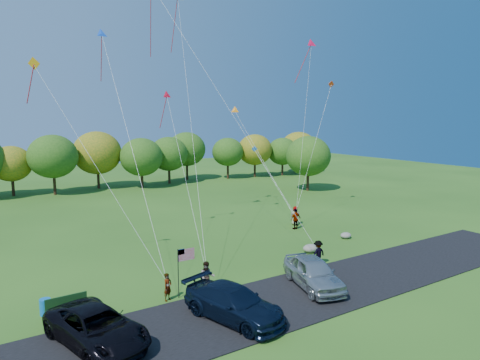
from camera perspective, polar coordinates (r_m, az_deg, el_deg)
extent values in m
plane|color=#295418|center=(27.95, 1.67, -12.61)|extent=(140.00, 140.00, 0.00)
cube|color=black|center=(24.98, 7.01, -15.25)|extent=(44.00, 6.00, 0.06)
cylinder|color=#3D2616|center=(59.39, -27.47, -0.71)|extent=(0.36, 0.36, 3.11)
ellipsoid|color=#355E17|center=(58.97, -27.72, 2.91)|extent=(6.81, 6.81, 6.13)
cylinder|color=#3D2616|center=(60.40, -23.20, -0.36)|extent=(0.36, 0.36, 2.97)
ellipsoid|color=#355E17|center=(60.03, -23.38, 2.70)|extent=(5.42, 5.42, 4.88)
cylinder|color=#3D2616|center=(63.67, -18.36, 0.28)|extent=(0.36, 0.36, 2.89)
ellipsoid|color=#355E17|center=(63.29, -18.51, 3.48)|extent=(6.54, 6.54, 5.89)
cylinder|color=#3D2616|center=(62.56, -13.89, 0.46)|extent=(0.36, 0.36, 3.18)
ellipsoid|color=#355E17|center=(62.21, -14.00, 3.45)|extent=(5.21, 5.21, 4.69)
cylinder|color=#3D2616|center=(65.91, -10.41, 0.93)|extent=(0.36, 0.36, 3.09)
ellipsoid|color=#255416|center=(65.54, -10.49, 4.02)|extent=(6.23, 6.23, 5.60)
cylinder|color=#3D2616|center=(67.30, -6.36, 0.92)|extent=(0.36, 0.36, 2.52)
ellipsoid|color=#255416|center=(66.97, -6.40, 3.48)|extent=(5.41, 5.41, 4.87)
cylinder|color=#3D2616|center=(68.55, -1.47, 1.27)|extent=(0.36, 0.36, 2.90)
ellipsoid|color=#355E17|center=(68.22, -1.48, 3.98)|extent=(5.54, 5.54, 4.98)
cylinder|color=#3D2616|center=(70.96, 1.67, 1.50)|extent=(0.36, 0.36, 2.86)
ellipsoid|color=#255416|center=(70.62, 1.68, 4.28)|extent=(6.23, 6.23, 5.60)
cylinder|color=#3D2616|center=(76.10, 3.14, 1.95)|extent=(0.36, 0.36, 2.81)
ellipsoid|color=#355E17|center=(75.79, 3.16, 4.47)|extent=(6.00, 6.00, 5.40)
cylinder|color=#3D2616|center=(78.16, 7.68, 2.16)|extent=(0.36, 0.36, 3.09)
ellipsoid|color=#255416|center=(77.86, 7.73, 4.73)|extent=(6.07, 6.07, 5.46)
cylinder|color=#3D2616|center=(58.89, 9.02, -0.07)|extent=(0.36, 0.36, 2.80)
ellipsoid|color=#255416|center=(58.49, 9.10, 3.17)|extent=(6.00, 6.00, 5.40)
imported|color=black|center=(20.91, -18.58, -18.09)|extent=(4.05, 6.23, 1.60)
imported|color=black|center=(22.05, -0.84, -16.10)|extent=(3.84, 6.09, 1.64)
imported|color=#A4ABAF|center=(26.12, 9.76, -12.06)|extent=(3.42, 5.56, 1.77)
imported|color=#4C4C59|center=(24.52, -9.62, -13.87)|extent=(0.68, 0.60, 1.56)
imported|color=#4C4C59|center=(25.20, -4.41, -12.80)|extent=(1.09, 0.98, 1.84)
imported|color=#4C4C59|center=(29.94, 10.36, -9.54)|extent=(1.13, 0.67, 1.73)
imported|color=#4C4C59|center=(38.85, 7.44, -5.17)|extent=(1.10, 0.48, 1.86)
imported|color=#4C4C59|center=(40.30, 7.37, -4.74)|extent=(1.03, 0.98, 1.78)
cube|color=#153A17|center=(24.40, -22.20, -15.31)|extent=(2.03, 0.19, 0.07)
cube|color=#153A17|center=(24.09, -22.16, -14.75)|extent=(2.02, 0.12, 0.62)
cube|color=#153A17|center=(24.39, -24.19, -16.05)|extent=(0.10, 0.51, 0.47)
cube|color=#153A17|center=(24.63, -20.17, -15.56)|extent=(0.10, 0.51, 0.47)
cylinder|color=#0B5EAB|center=(24.86, -24.52, -15.13)|extent=(0.56, 0.56, 0.83)
cylinder|color=black|center=(24.51, -8.24, -12.27)|extent=(0.05, 0.05, 2.82)
cube|color=red|center=(24.37, -7.18, -9.84)|extent=(1.01, 0.68, 0.02)
cube|color=navy|center=(24.19, -7.86, -9.48)|extent=(0.41, 0.02, 0.32)
ellipsoid|color=gray|center=(32.72, 9.37, -8.98)|extent=(1.21, 0.94, 0.60)
ellipsoid|color=slate|center=(36.90, 13.93, -7.19)|extent=(0.96, 0.80, 0.50)
cone|color=blue|center=(33.36, -17.97, 18.08)|extent=(0.91, 0.55, 0.77)
cone|color=orange|center=(41.59, -0.69, 9.30)|extent=(0.94, 0.76, 0.81)
cone|color=red|center=(43.03, 9.50, 17.53)|extent=(1.13, 0.72, 0.96)
cube|color=red|center=(44.97, 12.07, 12.38)|extent=(0.71, 0.21, 0.69)
cube|color=orange|center=(28.15, -25.79, 13.82)|extent=(0.60, 0.50, 0.73)
cube|color=blue|center=(48.99, 1.95, 4.18)|extent=(0.69, 0.19, 0.69)
cone|color=red|center=(36.49, -9.73, 11.10)|extent=(0.80, 0.33, 0.76)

